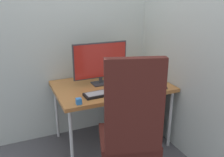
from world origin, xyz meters
name	(u,v)px	position (x,y,z in m)	size (l,w,h in m)	color
ground_plane	(112,141)	(0.00, 0.00, 0.00)	(8.00, 8.00, 0.00)	#4C4C51
wall_back	(97,18)	(0.00, 0.43, 1.40)	(2.70, 0.04, 2.80)	#B7C1BC
wall_side_right	(177,20)	(0.65, -0.21, 1.40)	(0.04, 2.27, 2.80)	#B7C1BC
desk	(112,88)	(0.00, 0.00, 0.67)	(1.23, 0.80, 0.72)	#B27038
office_chair	(131,127)	(-0.18, -0.80, 0.66)	(0.63, 0.64, 1.25)	black
filing_cabinet	(138,114)	(0.34, -0.02, 0.29)	(0.37, 0.51, 0.59)	#9EA0A5
monitor	(100,62)	(-0.10, 0.08, 0.97)	(0.60, 0.15, 0.46)	#333338
keyboard	(107,93)	(-0.15, -0.22, 0.73)	(0.47, 0.16, 0.03)	black
mouse	(137,84)	(0.24, -0.16, 0.74)	(0.06, 0.11, 0.04)	gray
pen_holder	(141,75)	(0.39, 0.02, 0.77)	(0.07, 0.07, 0.18)	slate
notebook	(159,86)	(0.45, -0.25, 0.72)	(0.13, 0.18, 0.02)	black
desk_clamp_accessory	(79,101)	(-0.47, -0.34, 0.74)	(0.05, 0.05, 0.05)	#337FD8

